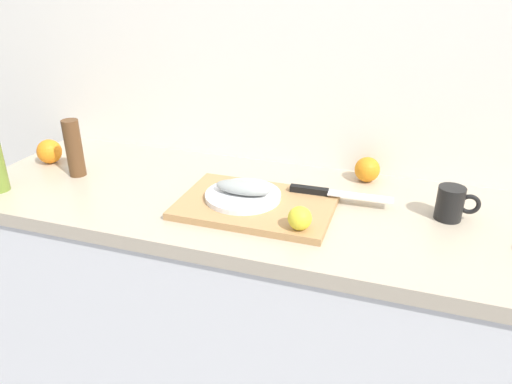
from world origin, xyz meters
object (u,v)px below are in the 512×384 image
object	(u,v)px
cutting_board	(256,205)
lemon_0	(300,218)
coffee_mug_0	(451,203)
pepper_mill	(74,148)
chef_knife	(327,192)
orange_0	(49,151)
white_plate	(243,196)
fish_fillet	(243,187)

from	to	relation	value
cutting_board	lemon_0	size ratio (longest dim) A/B	7.04
coffee_mug_0	lemon_0	bearing A→B (deg)	-149.01
cutting_board	pepper_mill	world-z (taller)	pepper_mill
lemon_0	pepper_mill	xyz separation A→B (m)	(-0.77, 0.15, 0.04)
chef_knife	orange_0	xyz separation A→B (m)	(-0.95, -0.00, 0.01)
chef_knife	pepper_mill	world-z (taller)	pepper_mill
chef_knife	orange_0	size ratio (longest dim) A/B	3.56
white_plate	lemon_0	size ratio (longest dim) A/B	3.53
chef_knife	lemon_0	size ratio (longest dim) A/B	4.84
lemon_0	orange_0	size ratio (longest dim) A/B	0.74
cutting_board	white_plate	world-z (taller)	white_plate
cutting_board	fish_fillet	xyz separation A→B (m)	(-0.04, 0.01, 0.04)
cutting_board	pepper_mill	bearing A→B (deg)	176.25
coffee_mug_0	orange_0	bearing A→B (deg)	-179.77
lemon_0	coffee_mug_0	bearing A→B (deg)	30.99
orange_0	pepper_mill	distance (m)	0.17
white_plate	lemon_0	world-z (taller)	lemon_0
pepper_mill	orange_0	bearing A→B (deg)	158.79
cutting_board	white_plate	xyz separation A→B (m)	(-0.04, 0.01, 0.02)
fish_fillet	coffee_mug_0	size ratio (longest dim) A/B	1.44
white_plate	pepper_mill	bearing A→B (deg)	176.99
lemon_0	orange_0	world-z (taller)	orange_0
chef_knife	pepper_mill	xyz separation A→B (m)	(-0.80, -0.06, 0.06)
cutting_board	pepper_mill	xyz separation A→B (m)	(-0.62, 0.04, 0.08)
pepper_mill	coffee_mug_0	bearing A→B (deg)	3.32
cutting_board	white_plate	bearing A→B (deg)	166.25
chef_knife	pepper_mill	bearing A→B (deg)	-176.79
chef_knife	orange_0	world-z (taller)	orange_0
cutting_board	coffee_mug_0	xyz separation A→B (m)	(0.51, 0.11, 0.04)
coffee_mug_0	pepper_mill	world-z (taller)	pepper_mill
orange_0	fish_fillet	bearing A→B (deg)	-7.05
white_plate	coffee_mug_0	xyz separation A→B (m)	(0.55, 0.10, 0.02)
cutting_board	orange_0	distance (m)	0.78
cutting_board	pepper_mill	size ratio (longest dim) A/B	2.32
white_plate	orange_0	size ratio (longest dim) A/B	2.60
pepper_mill	lemon_0	bearing A→B (deg)	-10.99
fish_fillet	lemon_0	bearing A→B (deg)	-31.79
lemon_0	chef_knife	bearing A→B (deg)	82.24
white_plate	pepper_mill	xyz separation A→B (m)	(-0.58, 0.03, 0.06)
lemon_0	orange_0	bearing A→B (deg)	167.22
cutting_board	chef_knife	bearing A→B (deg)	30.33
orange_0	pepper_mill	bearing A→B (deg)	-21.21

